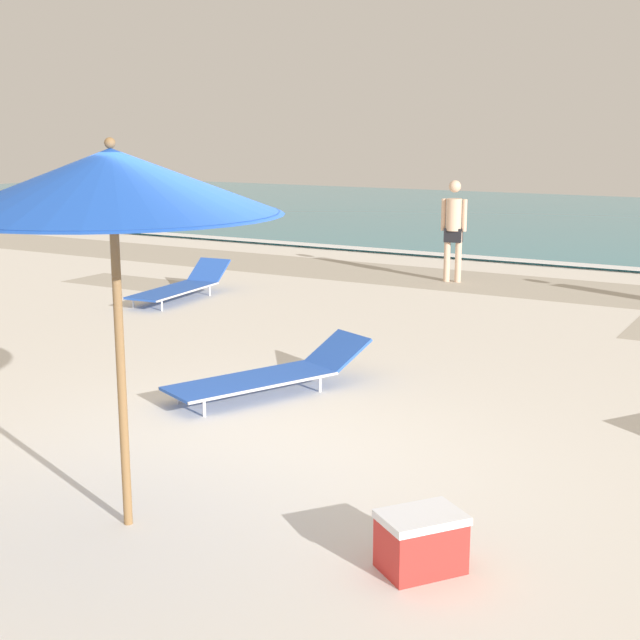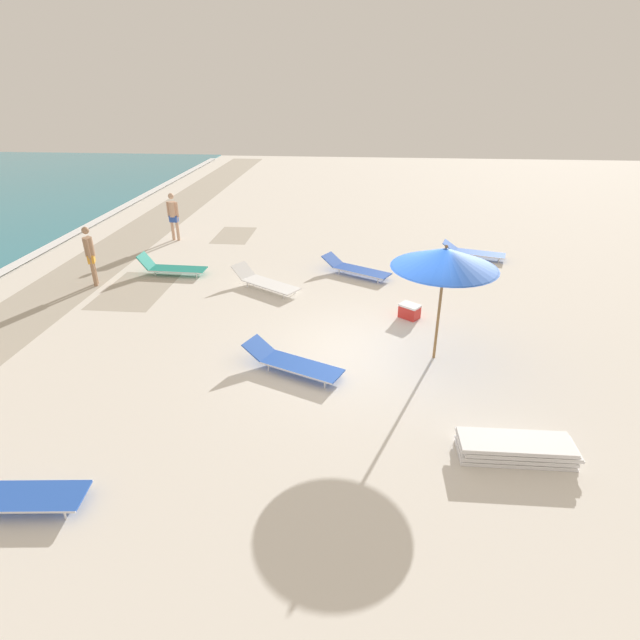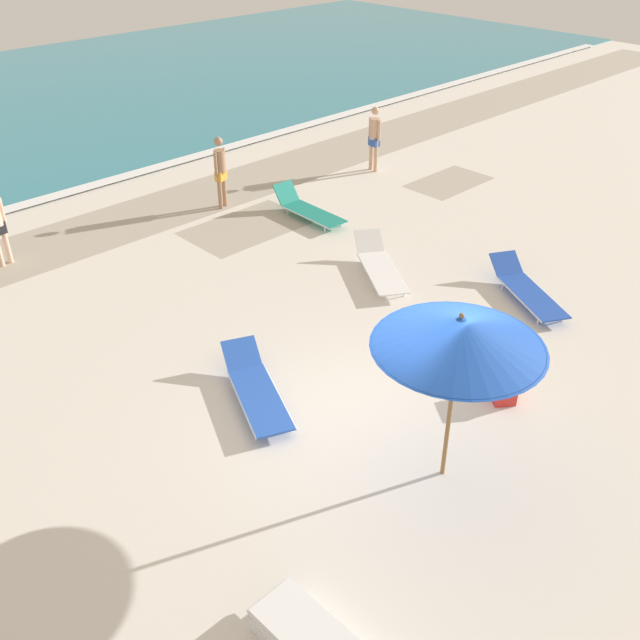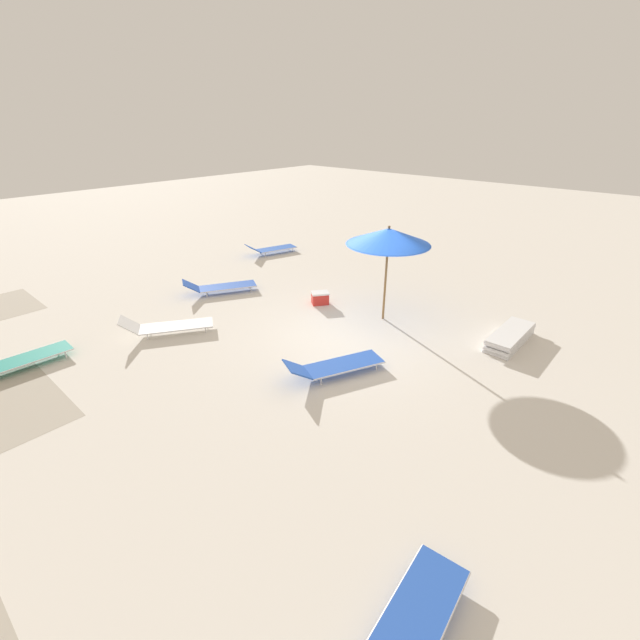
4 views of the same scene
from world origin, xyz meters
TOP-DOWN VIEW (x-y plane):
  - ground_plane at (0.00, 0.01)m, footprint 60.00×60.00m
  - beach_umbrella at (-0.06, -1.14)m, footprint 2.18×2.18m
  - sun_lounger_beside_umbrella at (3.56, 3.33)m, footprint 1.73×2.22m
  - sun_lounger_near_water_left at (4.90, 0.70)m, footprint 1.61×2.25m
  - sun_lounger_near_water_right at (-0.88, 1.90)m, footprint 1.44×2.26m
  - sun_lounger_mid_beach_solo at (4.47, 6.46)m, footprint 0.69×2.08m
  - beachgoer_wading_adult at (3.40, 8.40)m, footprint 0.42×0.28m
  - beachgoer_strolling_adult at (7.99, 7.57)m, footprint 0.27×0.45m
  - cooler_box at (1.93, -0.74)m, footprint 0.58×0.61m

SIDE VIEW (x-z plane):
  - ground_plane at x=0.00m, z-range -0.16..0.00m
  - cooler_box at x=1.93m, z-range 0.00..0.37m
  - sun_lounger_near_water_right at x=-0.88m, z-range -0.03..0.44m
  - sun_lounger_near_water_left at x=4.90m, z-range -0.04..0.45m
  - sun_lounger_beside_umbrella at x=3.56m, z-range -0.06..0.48m
  - sun_lounger_mid_beach_solo at x=4.47m, z-range -0.09..0.53m
  - beachgoer_wading_adult at x=3.40m, z-range 0.12..1.88m
  - beachgoer_strolling_adult at x=7.99m, z-range 0.12..1.88m
  - beach_umbrella at x=-0.06m, z-range 1.01..3.60m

